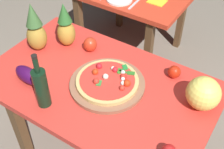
% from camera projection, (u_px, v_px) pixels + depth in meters
% --- Properties ---
extents(display_table, '(1.36, 0.83, 0.75)m').
position_uv_depth(display_table, '(99.00, 93.00, 1.81)').
color(display_table, brown).
rests_on(display_table, ground_plane).
extents(pizza_board, '(0.44, 0.44, 0.02)m').
position_uv_depth(pizza_board, '(107.00, 84.00, 1.72)').
color(pizza_board, '#8E5E44').
rests_on(pizza_board, display_table).
extents(pizza, '(0.36, 0.36, 0.06)m').
position_uv_depth(pizza, '(108.00, 80.00, 1.70)').
color(pizza, tan).
rests_on(pizza, pizza_board).
extents(wine_bottle, '(0.08, 0.08, 0.34)m').
position_uv_depth(wine_bottle, '(41.00, 87.00, 1.54)').
color(wine_bottle, black).
rests_on(wine_bottle, display_table).
extents(pineapple_left, '(0.13, 0.13, 0.34)m').
position_uv_depth(pineapple_left, '(35.00, 30.00, 1.88)').
color(pineapple_left, '#AB8833').
rests_on(pineapple_left, display_table).
extents(pineapple_right, '(0.12, 0.12, 0.31)m').
position_uv_depth(pineapple_right, '(66.00, 27.00, 1.92)').
color(pineapple_right, '#B98C32').
rests_on(pineapple_right, display_table).
extents(melon, '(0.18, 0.18, 0.18)m').
position_uv_depth(melon, '(203.00, 93.00, 1.56)').
color(melon, '#EFE264').
rests_on(melon, display_table).
extents(bell_pepper, '(0.09, 0.09, 0.10)m').
position_uv_depth(bell_pepper, '(90.00, 44.00, 1.95)').
color(bell_pepper, red).
rests_on(bell_pepper, display_table).
extents(eggplant, '(0.21, 0.11, 0.09)m').
position_uv_depth(eggplant, '(28.00, 75.00, 1.73)').
color(eggplant, '#3B0E43').
rests_on(eggplant, display_table).
extents(tomato_near_board, '(0.08, 0.08, 0.08)m').
position_uv_depth(tomato_near_board, '(174.00, 72.00, 1.76)').
color(tomato_near_board, red).
rests_on(tomato_near_board, display_table).
extents(knife_utensil, '(0.02, 0.18, 0.01)m').
position_uv_depth(knife_utensil, '(134.00, 4.00, 2.40)').
color(knife_utensil, silver).
rests_on(knife_utensil, background_table).
extents(napkin_folded, '(0.14, 0.12, 0.01)m').
position_uv_depth(napkin_folded, '(157.00, 1.00, 2.44)').
color(napkin_folded, yellow).
rests_on(napkin_folded, background_table).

